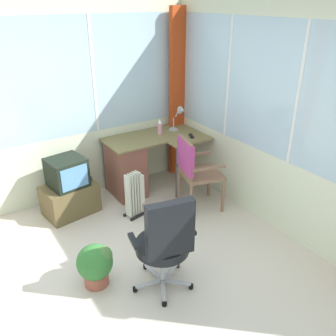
# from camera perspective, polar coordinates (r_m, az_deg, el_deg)

# --- Properties ---
(ground) EXTENTS (5.02, 5.20, 0.06)m
(ground) POSITION_cam_1_polar(r_m,az_deg,el_deg) (3.61, -6.36, -19.92)
(ground) COLOR beige
(north_window_panel) EXTENTS (4.02, 0.07, 2.52)m
(north_window_panel) POSITION_cam_1_polar(r_m,az_deg,el_deg) (4.74, -19.01, 8.56)
(north_window_panel) COLOR silver
(north_window_panel) RESTS_ON ground
(east_window_panel) EXTENTS (0.07, 4.20, 2.52)m
(east_window_panel) POSITION_cam_1_polar(r_m,az_deg,el_deg) (4.06, 19.38, 5.79)
(east_window_panel) COLOR silver
(east_window_panel) RESTS_ON ground
(curtain_corner) EXTENTS (0.30, 0.11, 2.42)m
(curtain_corner) POSITION_cam_1_polar(r_m,az_deg,el_deg) (5.39, 1.62, 11.35)
(curtain_corner) COLOR #BB3F18
(curtain_corner) RESTS_ON ground
(desk) EXTENTS (1.33, 0.84, 0.77)m
(desk) POSITION_cam_1_polar(r_m,az_deg,el_deg) (5.01, -6.10, 0.41)
(desk) COLOR olive
(desk) RESTS_ON ground
(desk_lamp) EXTENTS (0.23, 0.20, 0.36)m
(desk_lamp) POSITION_cam_1_polar(r_m,az_deg,el_deg) (5.19, 1.92, 8.42)
(desk_lamp) COLOR #B2B7BC
(desk_lamp) RESTS_ON desk
(tv_remote) EXTENTS (0.10, 0.16, 0.02)m
(tv_remote) POSITION_cam_1_polar(r_m,az_deg,el_deg) (5.01, 3.71, 5.08)
(tv_remote) COLOR black
(tv_remote) RESTS_ON desk
(spray_bottle) EXTENTS (0.06, 0.06, 0.22)m
(spray_bottle) POSITION_cam_1_polar(r_m,az_deg,el_deg) (5.07, -1.30, 6.52)
(spray_bottle) COLOR pink
(spray_bottle) RESTS_ON desk
(wooden_armchair) EXTENTS (0.59, 0.59, 0.97)m
(wooden_armchair) POSITION_cam_1_polar(r_m,az_deg,el_deg) (4.53, 3.83, 0.45)
(wooden_armchair) COLOR #88654D
(wooden_armchair) RESTS_ON ground
(office_chair) EXTENTS (0.62, 0.57, 1.02)m
(office_chair) POSITION_cam_1_polar(r_m,az_deg,el_deg) (3.27, -0.39, -11.39)
(office_chair) COLOR #B7B7BF
(office_chair) RESTS_ON ground
(tv_on_stand) EXTENTS (0.70, 0.54, 0.76)m
(tv_on_stand) POSITION_cam_1_polar(r_m,az_deg,el_deg) (4.71, -15.33, -3.29)
(tv_on_stand) COLOR brown
(tv_on_stand) RESTS_ON ground
(space_heater) EXTENTS (0.29, 0.22, 0.59)m
(space_heater) POSITION_cam_1_polar(r_m,az_deg,el_deg) (4.52, -5.24, -4.10)
(space_heater) COLOR silver
(space_heater) RESTS_ON ground
(potted_plant) EXTENTS (0.35, 0.35, 0.43)m
(potted_plant) POSITION_cam_1_polar(r_m,az_deg,el_deg) (3.60, -11.33, -14.55)
(potted_plant) COLOR #9D5141
(potted_plant) RESTS_ON ground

